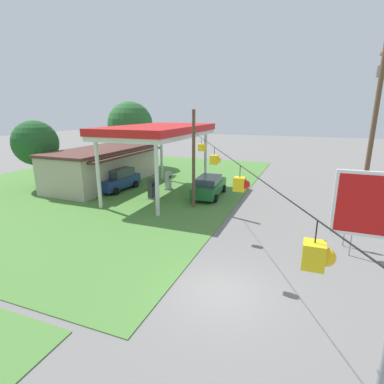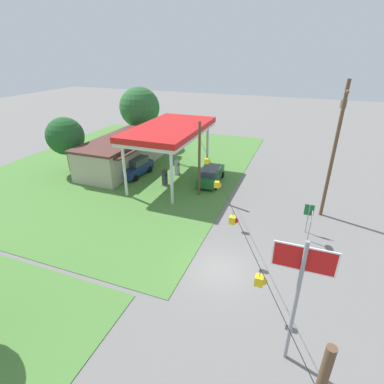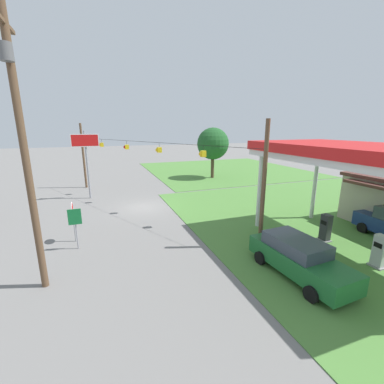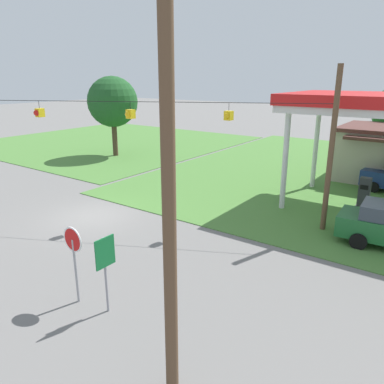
% 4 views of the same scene
% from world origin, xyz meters
% --- Properties ---
extents(ground_plane, '(160.00, 160.00, 0.00)m').
position_xyz_m(ground_plane, '(0.00, 0.00, 0.00)').
color(ground_plane, slate).
extents(grass_verge_opposite_corner, '(24.00, 24.00, 0.04)m').
position_xyz_m(grass_verge_opposite_corner, '(-16.00, 16.00, 0.02)').
color(grass_verge_opposite_corner, '#4C7F38').
rests_on(grass_verge_opposite_corner, ground).
extents(fuel_pump_near, '(0.71, 0.56, 1.71)m').
position_xyz_m(fuel_pump_near, '(10.74, 9.08, 0.82)').
color(fuel_pump_near, gray).
rests_on(fuel_pump_near, ground).
extents(stop_sign_roadside, '(0.80, 0.08, 2.50)m').
position_xyz_m(stop_sign_roadside, '(5.49, -5.20, 1.81)').
color(stop_sign_roadside, '#99999E').
rests_on(stop_sign_roadside, ground).
extents(route_sign, '(0.10, 0.70, 2.40)m').
position_xyz_m(route_sign, '(6.65, -5.00, 1.71)').
color(route_sign, gray).
rests_on(route_sign, ground).
extents(utility_pole_main, '(2.20, 0.44, 11.07)m').
position_xyz_m(utility_pole_main, '(10.03, -6.15, 6.16)').
color(utility_pole_main, brown).
rests_on(utility_pole_main, ground).
extents(signal_span_gantry, '(20.06, 10.24, 7.23)m').
position_xyz_m(signal_span_gantry, '(0.00, -0.01, 3.98)').
color(signal_span_gantry, brown).
rests_on(signal_span_gantry, ground).
extents(tree_west_verge, '(4.24, 4.24, 6.78)m').
position_xyz_m(tree_west_verge, '(-10.15, 11.13, 4.64)').
color(tree_west_verge, '#4C3828').
rests_on(tree_west_verge, ground).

